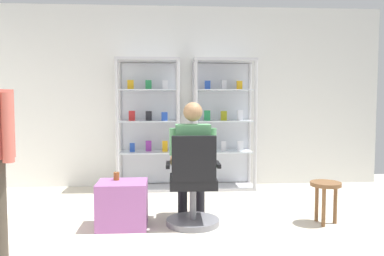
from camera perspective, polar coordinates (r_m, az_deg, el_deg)
The scene contains 8 objects.
back_wall at distance 6.07m, azimuth -0.98°, elevation 4.47°, with size 6.00×0.10×2.70m, color silver.
display_cabinet_left at distance 5.84m, azimuth -6.26°, elevation 0.65°, with size 0.90×0.45×1.90m.
display_cabinet_right at distance 5.90m, azimuth 4.48°, elevation 0.70°, with size 0.90×0.45×1.90m.
office_chair at distance 4.15m, azimuth 0.17°, elevation -8.74°, with size 0.57×0.56×0.96m.
seated_shopkeeper at distance 4.25m, azimuth 0.06°, elevation -4.06°, with size 0.49×0.57×1.29m.
storage_crate at distance 4.24m, azimuth -9.94°, elevation -10.73°, with size 0.51×0.43×0.47m, color #9E599E.
tea_glass at distance 4.26m, azimuth -10.79°, elevation -6.80°, with size 0.06×0.06×0.08m, color brown.
wooden_stool at distance 4.47m, azimuth 18.60°, elevation -8.53°, with size 0.32×0.32×0.45m.
Camera 1 is at (-0.31, -3.06, 1.33)m, focal length 37.18 mm.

